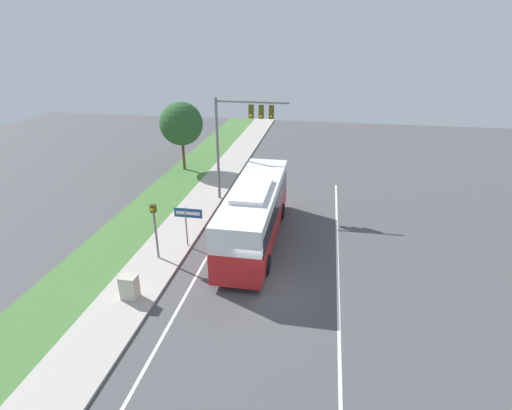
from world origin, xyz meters
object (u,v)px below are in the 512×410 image
Objects in this scene: bus at (255,210)px; street_sign at (187,218)px; pedestrian_signal at (155,223)px; utility_cabinet at (129,287)px; signal_gantry at (239,129)px.

bus reaches higher than street_sign.
street_sign is (1.23, 1.64, -0.38)m from pedestrian_signal.
pedestrian_signal is at bearing 92.34° from utility_cabinet.
bus is at bearing 21.43° from street_sign.
utility_cabinet is at bearing -101.51° from street_sign.
pedestrian_signal is (-2.72, -8.96, -3.16)m from signal_gantry.
bus is 4.36× the size of street_sign.
street_sign is 2.15× the size of utility_cabinet.
bus is 1.46× the size of signal_gantry.
bus is 5.75m from pedestrian_signal.
utility_cabinet is at bearing -125.05° from bus.
signal_gantry reaches higher than utility_cabinet.
signal_gantry is 9.89m from pedestrian_signal.
bus is 8.31m from utility_cabinet.
pedestrian_signal reaches higher than utility_cabinet.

